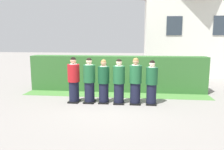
{
  "coord_description": "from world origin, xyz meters",
  "views": [
    {
      "loc": [
        0.86,
        -7.82,
        2.33
      ],
      "look_at": [
        0.0,
        0.0,
        1.05
      ],
      "focal_mm": 35.29,
      "sensor_mm": 36.0,
      "label": 1
    }
  ],
  "objects": [
    {
      "name": "student_front_row_2",
      "position": [
        -0.31,
        0.01,
        0.77
      ],
      "size": [
        0.42,
        0.51,
        1.61
      ],
      "color": "black",
      "rests_on": "ground"
    },
    {
      "name": "ground_plane",
      "position": [
        0.0,
        0.0,
        0.0
      ],
      "size": [
        60.0,
        60.0,
        0.0
      ],
      "primitive_type": "plane",
      "color": "gray"
    },
    {
      "name": "student_in_red_blazer",
      "position": [
        -1.42,
        -0.02,
        0.81
      ],
      "size": [
        0.44,
        0.49,
        1.69
      ],
      "color": "black",
      "rests_on": "ground"
    },
    {
      "name": "hedge",
      "position": [
        0.0,
        2.0,
        0.79
      ],
      "size": [
        7.84,
        0.7,
        1.59
      ],
      "color": "#33662D",
      "rests_on": "ground"
    },
    {
      "name": "student_front_row_3",
      "position": [
        0.25,
        -0.02,
        0.78
      ],
      "size": [
        0.43,
        0.52,
        1.65
      ],
      "color": "black",
      "rests_on": "ground"
    },
    {
      "name": "school_building_main",
      "position": [
        4.38,
        7.53,
        3.48
      ],
      "size": [
        6.24,
        3.76,
        6.79
      ],
      "color": "silver",
      "rests_on": "ground"
    },
    {
      "name": "student_front_row_4",
      "position": [
        0.85,
        0.01,
        0.8
      ],
      "size": [
        0.44,
        0.53,
        1.68
      ],
      "color": "black",
      "rests_on": "ground"
    },
    {
      "name": "student_front_row_5",
      "position": [
        1.43,
        0.02,
        0.76
      ],
      "size": [
        0.42,
        0.51,
        1.6
      ],
      "color": "black",
      "rests_on": "ground"
    },
    {
      "name": "student_front_row_1",
      "position": [
        -0.84,
        -0.01,
        0.8
      ],
      "size": [
        0.44,
        0.54,
        1.67
      ],
      "color": "black",
      "rests_on": "ground"
    },
    {
      "name": "lawn_strip",
      "position": [
        0.0,
        1.2,
        0.0
      ],
      "size": [
        7.84,
        0.9,
        0.01
      ],
      "primitive_type": "cube",
      "color": "#477A38",
      "rests_on": "ground"
    }
  ]
}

